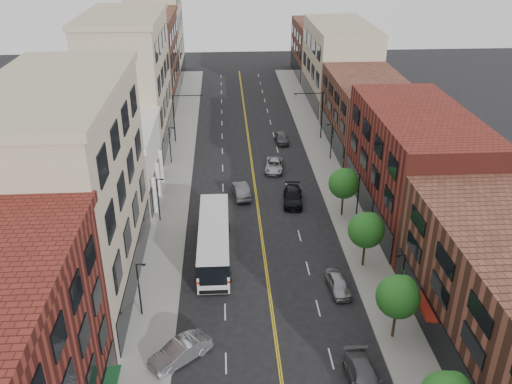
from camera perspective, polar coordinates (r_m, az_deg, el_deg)
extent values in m
plane|color=black|center=(41.56, 2.70, -19.25)|extent=(220.00, 220.00, 0.00)
cube|color=gray|center=(70.59, -8.39, 1.45)|extent=(4.00, 110.00, 0.15)
cube|color=gray|center=(71.61, 7.76, 1.88)|extent=(4.00, 110.00, 0.15)
cube|color=tan|center=(48.49, -19.17, -0.36)|extent=(10.00, 22.00, 18.00)
cube|color=silver|center=(66.40, -14.89, 2.86)|extent=(10.00, 14.00, 8.00)
cube|color=tan|center=(80.58, -13.22, 11.02)|extent=(10.00, 20.00, 18.00)
cube|color=brown|center=(100.13, -11.44, 13.30)|extent=(10.00, 20.00, 15.00)
cube|color=tan|center=(117.15, -10.49, 16.54)|extent=(10.00, 16.00, 20.00)
cube|color=maroon|center=(61.40, 16.41, 2.71)|extent=(10.00, 22.00, 12.00)
cube|color=brown|center=(80.45, 11.61, 8.17)|extent=(10.00, 20.00, 10.00)
cube|color=tan|center=(99.56, 8.74, 13.14)|extent=(10.00, 22.00, 14.00)
cube|color=brown|center=(119.04, 6.73, 14.73)|extent=(10.00, 18.00, 11.00)
cylinder|color=black|center=(45.22, 14.32, -13.29)|extent=(0.22, 0.22, 2.50)
sphere|color=#175318|center=(43.61, 14.71, -10.62)|extent=(3.40, 3.40, 3.40)
sphere|color=#175318|center=(43.76, 15.27, -9.72)|extent=(2.04, 2.04, 2.04)
cylinder|color=black|center=(52.90, 11.26, -6.41)|extent=(0.22, 0.22, 2.50)
sphere|color=#175318|center=(51.53, 11.52, -3.95)|extent=(3.40, 3.40, 3.40)
sphere|color=#175318|center=(51.74, 12.00, -3.21)|extent=(2.04, 2.04, 2.04)
cylinder|color=black|center=(61.26, 9.06, -1.33)|extent=(0.22, 0.22, 2.50)
sphere|color=#175318|center=(60.07, 9.24, 0.90)|extent=(3.40, 3.40, 3.40)
sphere|color=#175318|center=(60.32, 9.66, 1.51)|extent=(2.04, 2.04, 2.04)
cylinder|color=black|center=(46.26, -12.20, -10.02)|extent=(0.14, 0.14, 5.00)
cylinder|color=black|center=(44.78, -12.06, -7.45)|extent=(0.70, 0.10, 0.10)
cube|color=black|center=(44.77, -11.73, -7.50)|extent=(0.28, 0.14, 0.14)
cube|color=#19592D|center=(45.74, -12.31, -9.12)|extent=(0.04, 0.55, 0.35)
cylinder|color=black|center=(59.75, -10.24, -0.84)|extent=(0.14, 0.14, 5.00)
cylinder|color=black|center=(58.61, -10.09, 1.34)|extent=(0.70, 0.10, 0.10)
cube|color=black|center=(58.60, -9.85, 1.30)|extent=(0.28, 0.14, 0.14)
cube|color=#19592D|center=(59.34, -10.31, -0.06)|extent=(0.04, 0.55, 0.35)
cylinder|color=black|center=(74.24, -9.03, 4.87)|extent=(0.14, 0.14, 5.00)
cylinder|color=black|center=(73.33, -8.89, 6.70)|extent=(0.70, 0.10, 0.10)
cube|color=black|center=(73.32, -8.70, 6.67)|extent=(0.28, 0.14, 0.14)
cube|color=#19592D|center=(73.92, -9.08, 5.52)|extent=(0.04, 0.55, 0.35)
cylinder|color=black|center=(47.96, 15.09, -8.92)|extent=(0.14, 0.14, 5.00)
cylinder|color=black|center=(46.48, 15.04, -6.44)|extent=(0.70, 0.10, 0.10)
cube|color=black|center=(46.43, 14.74, -6.51)|extent=(0.28, 0.14, 0.14)
cube|color=#19592D|center=(47.45, 15.22, -8.04)|extent=(0.04, 0.55, 0.35)
cylinder|color=black|center=(61.07, 10.70, -0.24)|extent=(0.14, 0.14, 5.00)
cylinder|color=black|center=(59.91, 10.58, 1.88)|extent=(0.70, 0.10, 0.10)
cube|color=black|center=(59.88, 10.34, 1.83)|extent=(0.28, 0.14, 0.14)
cube|color=#19592D|center=(60.68, 10.77, 0.52)|extent=(0.04, 0.55, 0.35)
cylinder|color=black|center=(75.31, 7.93, 5.27)|extent=(0.14, 0.14, 5.00)
cylinder|color=black|center=(74.37, 7.79, 7.06)|extent=(0.70, 0.10, 0.10)
cube|color=black|center=(74.34, 7.59, 7.02)|extent=(0.28, 0.14, 0.14)
cube|color=#19592D|center=(74.99, 7.98, 5.91)|extent=(0.04, 0.55, 0.35)
cylinder|color=black|center=(81.34, -8.64, 7.69)|extent=(0.18, 0.18, 7.20)
cylinder|color=black|center=(80.14, -7.21, 10.04)|extent=(4.40, 0.12, 0.12)
imported|color=black|center=(80.16, -5.89, 9.82)|extent=(0.15, 0.18, 0.90)
cylinder|color=black|center=(82.31, 6.94, 8.03)|extent=(0.18, 0.18, 7.20)
cylinder|color=black|center=(80.93, 5.52, 10.30)|extent=(4.40, 0.12, 0.12)
imported|color=black|center=(80.79, 4.23, 10.02)|extent=(0.15, 0.18, 0.90)
cube|color=silver|center=(53.46, -4.44, -5.00)|extent=(2.93, 13.31, 3.22)
cube|color=black|center=(53.06, -4.47, -4.28)|extent=(2.98, 13.36, 1.16)
cube|color=#A5250B|center=(53.63, -4.43, -5.30)|extent=(2.98, 13.36, 0.24)
cube|color=black|center=(47.75, -4.54, -8.92)|extent=(2.44, 0.07, 1.77)
cylinder|color=black|center=(50.55, -6.12, -8.93)|extent=(0.31, 1.07, 1.06)
cylinder|color=black|center=(50.46, -2.76, -8.85)|extent=(0.31, 1.07, 1.06)
cylinder|color=black|center=(57.98, -5.80, -3.82)|extent=(0.31, 1.07, 1.06)
cylinder|color=black|center=(57.91, -2.90, -3.75)|extent=(0.31, 1.07, 1.06)
imported|color=#94959B|center=(42.83, -7.96, -16.29)|extent=(4.96, 4.48, 1.64)
imported|color=#4E4E53|center=(41.28, 11.36, -18.74)|extent=(2.39, 5.48, 1.57)
imported|color=gray|center=(49.71, 8.67, -9.54)|extent=(1.99, 4.30, 1.43)
imported|color=#454449|center=(65.04, -1.56, 0.16)|extent=(2.24, 5.01, 1.60)
imported|color=black|center=(63.73, 3.90, -0.50)|extent=(2.71, 5.57, 1.56)
imported|color=#A8AAB0|center=(72.03, 1.94, 2.81)|extent=(2.97, 5.25, 1.38)
imported|color=#47484C|center=(81.37, 2.70, 5.72)|extent=(2.03, 4.49, 1.49)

